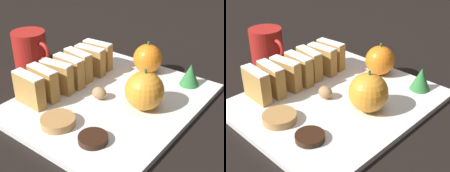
# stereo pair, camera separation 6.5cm
# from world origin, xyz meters

# --- Properties ---
(ground_plane) EXTENTS (6.00, 6.00, 0.00)m
(ground_plane) POSITION_xyz_m (0.00, 0.00, 0.00)
(ground_plane) COLOR black
(serving_platter) EXTENTS (0.33, 0.41, 0.01)m
(serving_platter) POSITION_xyz_m (0.00, 0.00, 0.01)
(serving_platter) COLOR white
(serving_platter) RESTS_ON ground_plane
(stollen_slice_front) EXTENTS (0.08, 0.03, 0.07)m
(stollen_slice_front) POSITION_xyz_m (-0.12, -0.12, 0.05)
(stollen_slice_front) COLOR #B28442
(stollen_slice_front) RESTS_ON serving_platter
(stollen_slice_second) EXTENTS (0.08, 0.03, 0.07)m
(stollen_slice_second) POSITION_xyz_m (-0.12, -0.08, 0.05)
(stollen_slice_second) COLOR #B28442
(stollen_slice_second) RESTS_ON serving_platter
(stollen_slice_third) EXTENTS (0.08, 0.03, 0.07)m
(stollen_slice_third) POSITION_xyz_m (-0.12, -0.05, 0.05)
(stollen_slice_third) COLOR #B28442
(stollen_slice_third) RESTS_ON serving_platter
(stollen_slice_fourth) EXTENTS (0.08, 0.02, 0.07)m
(stollen_slice_fourth) POSITION_xyz_m (-0.11, -0.01, 0.05)
(stollen_slice_fourth) COLOR #B28442
(stollen_slice_fourth) RESTS_ON serving_platter
(stollen_slice_fifth) EXTENTS (0.08, 0.03, 0.07)m
(stollen_slice_fifth) POSITION_xyz_m (-0.12, 0.03, 0.05)
(stollen_slice_fifth) COLOR #B28442
(stollen_slice_fifth) RESTS_ON serving_platter
(stollen_slice_sixth) EXTENTS (0.08, 0.03, 0.07)m
(stollen_slice_sixth) POSITION_xyz_m (-0.11, 0.06, 0.05)
(stollen_slice_sixth) COLOR #B28442
(stollen_slice_sixth) RESTS_ON serving_platter
(stollen_slice_back) EXTENTS (0.08, 0.03, 0.07)m
(stollen_slice_back) POSITION_xyz_m (-0.12, 0.10, 0.05)
(stollen_slice_back) COLOR #B28442
(stollen_slice_back) RESTS_ON serving_platter
(orange_near) EXTENTS (0.08, 0.08, 0.09)m
(orange_near) POSITION_xyz_m (0.07, 0.01, 0.05)
(orange_near) COLOR orange
(orange_near) RESTS_ON serving_platter
(orange_far) EXTENTS (0.07, 0.07, 0.08)m
(orange_far) POSITION_xyz_m (-0.01, 0.15, 0.05)
(orange_far) COLOR orange
(orange_far) RESTS_ON serving_platter
(walnut) EXTENTS (0.03, 0.03, 0.03)m
(walnut) POSITION_xyz_m (-0.02, -0.02, 0.03)
(walnut) COLOR #9E7A51
(walnut) RESTS_ON serving_platter
(chocolate_cookie) EXTENTS (0.05, 0.05, 0.01)m
(chocolate_cookie) POSITION_xyz_m (0.06, -0.13, 0.02)
(chocolate_cookie) COLOR black
(chocolate_cookie) RESTS_ON serving_platter
(gingerbread_cookie) EXTENTS (0.07, 0.07, 0.02)m
(gingerbread_cookie) POSITION_xyz_m (-0.02, -0.14, 0.02)
(gingerbread_cookie) COLOR #B27F47
(gingerbread_cookie) RESTS_ON serving_platter
(evergreen_sprig) EXTENTS (0.05, 0.05, 0.05)m
(evergreen_sprig) POSITION_xyz_m (0.10, 0.16, 0.04)
(evergreen_sprig) COLOR #2D7538
(evergreen_sprig) RESTS_ON serving_platter
(coffee_mug) EXTENTS (0.12, 0.09, 0.09)m
(coffee_mug) POSITION_xyz_m (-0.29, 0.02, 0.05)
(coffee_mug) COLOR red
(coffee_mug) RESTS_ON ground_plane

